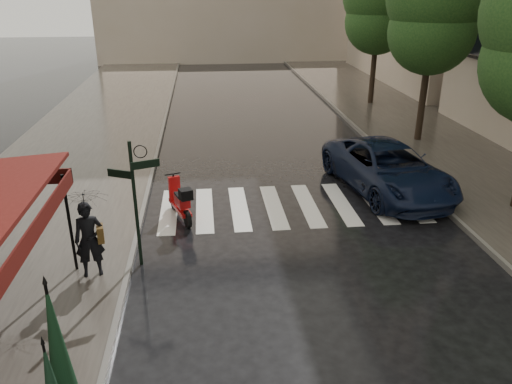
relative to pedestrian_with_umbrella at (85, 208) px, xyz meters
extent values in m
plane|color=black|center=(2.20, -2.48, -1.79)|extent=(120.00, 120.00, 0.00)
cube|color=#38332D|center=(-2.30, 9.52, -1.73)|extent=(6.00, 60.00, 0.12)
cube|color=#38332D|center=(12.45, 9.52, -1.73)|extent=(5.50, 60.00, 0.12)
cube|color=#595651|center=(0.75, 9.52, -1.71)|extent=(0.12, 60.00, 0.16)
cube|color=#595651|center=(9.65, 9.52, -1.71)|extent=(0.12, 60.00, 0.16)
cube|color=silver|center=(1.50, 3.52, -1.78)|extent=(0.50, 3.20, 0.01)
cube|color=silver|center=(2.55, 3.52, -1.78)|extent=(0.50, 3.20, 0.01)
cube|color=silver|center=(3.60, 3.52, -1.78)|extent=(0.50, 3.20, 0.01)
cube|color=silver|center=(4.65, 3.52, -1.78)|extent=(0.50, 3.20, 0.01)
cube|color=silver|center=(5.70, 3.52, -1.78)|extent=(0.50, 3.20, 0.01)
cube|color=silver|center=(6.75, 3.52, -1.78)|extent=(0.50, 3.20, 0.01)
cube|color=silver|center=(7.80, 3.52, -1.78)|extent=(0.50, 3.20, 0.01)
cube|color=silver|center=(8.85, 3.52, -1.78)|extent=(0.50, 3.20, 0.01)
cube|color=#420C09|center=(-0.32, -2.98, 0.56)|extent=(0.04, 7.00, 0.35)
cylinder|color=black|center=(-0.45, 0.27, -0.49)|extent=(0.07, 0.07, 2.35)
cylinder|color=black|center=(1.00, 0.52, -0.24)|extent=(0.08, 0.08, 3.10)
cube|color=black|center=(1.30, 0.52, 0.76)|extent=(0.62, 0.26, 0.18)
cube|color=black|center=(0.72, 0.52, 0.56)|extent=(0.56, 0.29, 0.18)
cylinder|color=black|center=(11.70, 9.52, 0.57)|extent=(0.28, 0.28, 4.48)
sphere|color=#133413|center=(11.70, 9.52, 2.73)|extent=(3.40, 3.40, 3.40)
cylinder|color=black|center=(11.90, 16.52, 0.52)|extent=(0.28, 0.28, 4.37)
sphere|color=#133413|center=(11.90, 16.52, 2.62)|extent=(3.40, 3.40, 3.40)
imported|color=black|center=(0.00, 0.00, -0.78)|extent=(0.72, 0.54, 1.77)
imported|color=black|center=(0.00, 0.00, 0.36)|extent=(1.24, 1.25, 0.96)
cube|color=#473113|center=(0.24, 0.05, -0.67)|extent=(0.20, 0.35, 0.38)
cylinder|color=black|center=(2.08, 2.40, -1.54)|extent=(0.26, 0.50, 0.50)
cylinder|color=black|center=(1.65, 3.62, -1.54)|extent=(0.26, 0.50, 0.50)
cube|color=#980D0E|center=(1.86, 3.03, -1.46)|extent=(0.72, 1.37, 0.10)
cube|color=#980D0E|center=(1.94, 2.79, -1.14)|extent=(0.48, 0.64, 0.29)
cube|color=#980D0E|center=(1.71, 3.47, -1.06)|extent=(0.35, 0.23, 0.78)
cylinder|color=black|center=(1.67, 3.57, -0.63)|extent=(0.46, 0.19, 0.04)
cube|color=black|center=(2.07, 2.43, -0.80)|extent=(0.41, 0.40, 0.29)
imported|color=black|center=(8.47, 4.39, -1.02)|extent=(3.44, 5.88, 1.54)
cylinder|color=black|center=(0.55, -4.52, -0.32)|extent=(0.04, 0.04, 2.59)
cone|color=black|center=(0.55, -4.52, -0.19)|extent=(0.49, 0.49, 2.46)
camera|label=1|loc=(2.65, -10.16, 4.50)|focal=35.00mm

